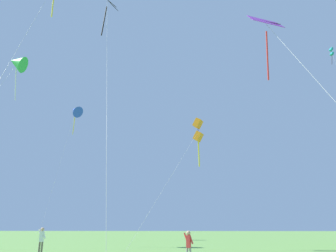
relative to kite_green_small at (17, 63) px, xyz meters
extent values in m
cone|color=green|center=(0.00, 0.00, 0.02)|extent=(2.23, 2.05, 2.20)
cylinder|color=silver|center=(0.16, 0.07, -2.47)|extent=(0.44, 0.26, 3.52)
cone|color=blue|center=(-0.49, 18.20, 1.14)|extent=(2.87, 2.72, 2.37)
cylinder|color=yellow|center=(-0.60, 18.33, -1.17)|extent=(0.36, 0.41, 3.13)
cylinder|color=silver|center=(-1.43, 16.06, -8.69)|extent=(1.89, 4.30, 19.33)
cylinder|color=yellow|center=(9.97, -12.71, -2.97)|extent=(0.15, 0.14, 2.07)
cylinder|color=silver|center=(11.44, -18.22, -9.91)|extent=(2.99, 11.05, 16.88)
cube|color=purple|center=(22.45, -15.99, -7.44)|extent=(1.64, 1.31, 1.10)
cylinder|color=#3F382D|center=(22.45, -15.99, -7.44)|extent=(1.44, 0.24, 0.31)
cylinder|color=red|center=(22.41, -15.88, -9.19)|extent=(0.17, 0.30, 2.42)
cube|color=teal|center=(33.95, 4.08, 2.06)|extent=(0.47, 0.46, 0.41)
cube|color=teal|center=(33.95, 4.08, 1.51)|extent=(0.47, 0.46, 0.41)
cylinder|color=#3F382D|center=(33.95, 4.08, 1.79)|extent=(0.02, 0.02, 0.78)
cylinder|color=black|center=(33.79, 3.90, 0.74)|extent=(0.40, 0.42, 1.41)
cube|color=orange|center=(19.05, -4.00, -8.65)|extent=(0.93, 0.91, 0.84)
cube|color=orange|center=(19.05, -4.00, -9.76)|extent=(0.93, 0.91, 0.84)
cylinder|color=#3F382D|center=(19.05, -4.00, -9.21)|extent=(0.05, 0.05, 1.59)
cylinder|color=yellow|center=(19.07, -3.84, -11.04)|extent=(0.13, 0.42, 2.25)
cylinder|color=silver|center=(17.13, -8.68, -13.86)|extent=(3.86, 9.37, 8.99)
cylinder|color=black|center=(12.81, -10.80, -3.15)|extent=(0.31, 0.24, 2.37)
cylinder|color=silver|center=(14.79, -15.82, -9.92)|extent=(3.77, 10.19, 16.87)
cylinder|color=#665B4C|center=(10.13, -11.25, -17.97)|extent=(0.10, 0.10, 0.75)
cylinder|color=#665B4C|center=(10.29, -11.27, -17.97)|extent=(0.10, 0.10, 0.75)
cube|color=white|center=(10.21, -11.26, -17.32)|extent=(0.20, 0.19, 0.56)
cylinder|color=white|center=(10.09, -11.25, -17.18)|extent=(0.26, 0.10, 0.52)
cylinder|color=white|center=(10.32, -11.28, -17.18)|extent=(0.26, 0.10, 0.52)
sphere|color=tan|center=(10.21, -11.26, -16.93)|extent=(0.21, 0.21, 0.21)
cube|color=red|center=(18.56, -14.92, -17.42)|extent=(0.21, 0.20, 0.51)
cylinder|color=red|center=(18.46, -14.89, -17.29)|extent=(0.24, 0.13, 0.47)
cylinder|color=red|center=(18.66, -14.95, -17.29)|extent=(0.24, 0.13, 0.47)
sphere|color=tan|center=(18.56, -14.92, -17.07)|extent=(0.19, 0.19, 0.19)
camera|label=1|loc=(19.15, -29.98, -16.88)|focal=35.41mm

